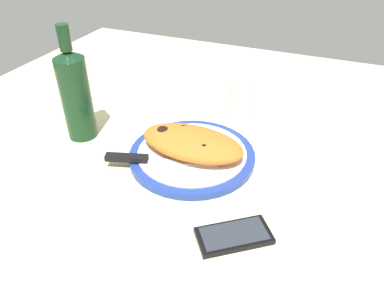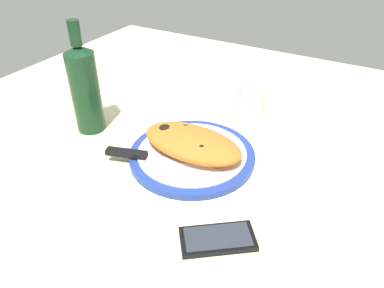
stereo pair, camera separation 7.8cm
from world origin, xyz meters
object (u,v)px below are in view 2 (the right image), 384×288
(calzone, at_px, (189,143))
(smartphone, at_px, (218,239))
(water_glass, at_px, (251,102))
(knife, at_px, (142,156))
(plate, at_px, (192,155))
(fork, at_px, (195,135))
(wine_bottle, at_px, (85,88))

(calzone, distance_m, smartphone, 0.24)
(smartphone, relative_size, water_glass, 1.50)
(knife, height_order, water_glass, water_glass)
(plate, distance_m, fork, 0.07)
(calzone, xyz_separation_m, smartphone, (-0.16, 0.18, -0.04))
(calzone, relative_size, wine_bottle, 0.88)
(smartphone, height_order, water_glass, water_glass)
(smartphone, bearing_deg, plate, -49.99)
(wine_bottle, bearing_deg, smartphone, 158.80)
(fork, xyz_separation_m, knife, (0.06, 0.13, 0.00))
(water_glass, bearing_deg, plate, 81.23)
(calzone, bearing_deg, smartphone, 131.62)
(smartphone, xyz_separation_m, water_glass, (0.12, -0.43, 0.03))
(smartphone, distance_m, water_glass, 0.44)
(knife, bearing_deg, smartphone, 154.73)
(fork, xyz_separation_m, water_glass, (-0.06, -0.18, 0.02))
(fork, distance_m, knife, 0.14)
(calzone, bearing_deg, wine_bottle, 2.00)
(calzone, height_order, fork, calzone)
(fork, bearing_deg, smartphone, 126.31)
(calzone, relative_size, water_glass, 2.58)
(smartphone, relative_size, wine_bottle, 0.51)
(plate, relative_size, knife, 1.20)
(calzone, height_order, knife, calzone)
(fork, relative_size, smartphone, 1.14)
(smartphone, bearing_deg, wine_bottle, -21.20)
(calzone, relative_size, knife, 1.02)
(plate, relative_size, water_glass, 3.03)
(calzone, distance_m, knife, 0.10)
(plate, xyz_separation_m, knife, (0.08, 0.07, 0.01))
(calzone, relative_size, fork, 1.51)
(smartphone, distance_m, wine_bottle, 0.48)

